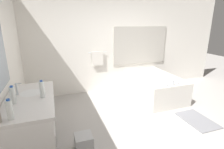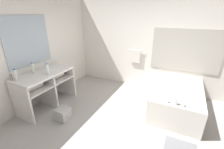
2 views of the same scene
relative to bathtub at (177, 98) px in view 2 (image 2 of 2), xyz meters
The scene contains 11 objects.
ground_plane 1.72m from the bathtub, 127.77° to the right, with size 16.00×16.00×0.00m, color #A8A39E.
wall_back_with_blinds 1.69m from the bathtub, 138.25° to the left, with size 7.40×0.13×2.70m.
wall_left_with_mirror 3.68m from the bathtub, 157.77° to the right, with size 0.08×7.40×2.70m.
vanity_counter 3.15m from the bathtub, 157.22° to the right, with size 0.67×1.37×0.89m.
sink_faucet 3.30m from the bathtub, 161.55° to the right, with size 0.09×0.04×0.18m.
bathtub is the anchor object (origin of this frame).
water_bottle_1 3.42m from the bathtub, 156.08° to the right, with size 0.07×0.07×0.26m.
water_bottle_2 3.58m from the bathtub, 149.36° to the right, with size 0.07×0.07×0.25m.
water_bottle_3 3.06m from the bathtub, 154.90° to the right, with size 0.07×0.07×0.26m.
soap_dispenser 3.69m from the bathtub, 149.78° to the right, with size 0.06×0.06×0.15m.
waste_bin 2.65m from the bathtub, 145.56° to the right, with size 0.27×0.27×0.27m.
Camera 2 is at (1.02, -2.11, 2.17)m, focal length 24.00 mm.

